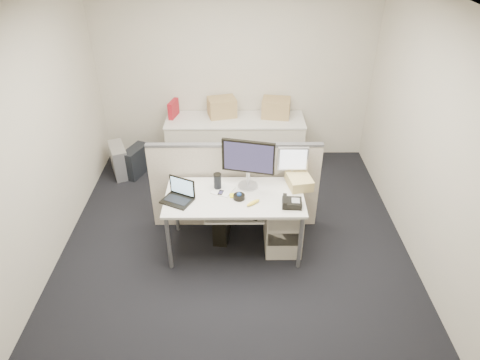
{
  "coord_description": "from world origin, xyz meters",
  "views": [
    {
      "loc": [
        0.04,
        -3.77,
        3.39
      ],
      "look_at": [
        0.06,
        0.15,
        0.84
      ],
      "focal_mm": 32.0,
      "sensor_mm": 36.0,
      "label": 1
    }
  ],
  "objects_px": {
    "monitor_main": "(248,165)",
    "desk_phone": "(292,203)",
    "laptop": "(176,192)",
    "desk": "(234,201)"
  },
  "relations": [
    {
      "from": "laptop",
      "to": "monitor_main",
      "type": "bearing_deg",
      "value": 46.44
    },
    {
      "from": "desk",
      "to": "laptop",
      "type": "xyz_separation_m",
      "value": [
        -0.61,
        -0.1,
        0.18
      ]
    },
    {
      "from": "desk_phone",
      "to": "laptop",
      "type": "bearing_deg",
      "value": -179.45
    },
    {
      "from": "laptop",
      "to": "desk_phone",
      "type": "bearing_deg",
      "value": 22.45
    },
    {
      "from": "laptop",
      "to": "desk_phone",
      "type": "xyz_separation_m",
      "value": [
        1.21,
        -0.08,
        -0.08
      ]
    },
    {
      "from": "desk",
      "to": "monitor_main",
      "type": "distance_m",
      "value": 0.42
    },
    {
      "from": "monitor_main",
      "to": "desk_phone",
      "type": "xyz_separation_m",
      "value": [
        0.45,
        -0.36,
        -0.26
      ]
    },
    {
      "from": "desk",
      "to": "desk_phone",
      "type": "bearing_deg",
      "value": -16.7
    },
    {
      "from": "monitor_main",
      "to": "desk_phone",
      "type": "distance_m",
      "value": 0.63
    },
    {
      "from": "monitor_main",
      "to": "desk_phone",
      "type": "relative_size",
      "value": 2.83
    }
  ]
}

